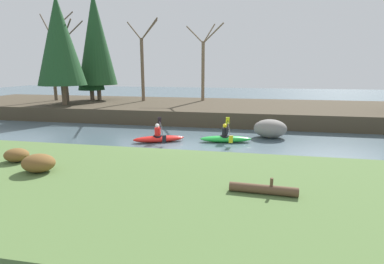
# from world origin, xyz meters

# --- Properties ---
(ground_plane) EXTENTS (90.00, 90.00, 0.00)m
(ground_plane) POSITION_xyz_m (0.00, 0.00, 0.00)
(ground_plane) COLOR #4C606B
(riverbank_near) EXTENTS (44.00, 7.32, 0.72)m
(riverbank_near) POSITION_xyz_m (0.00, -6.75, 0.36)
(riverbank_near) COLOR #56753D
(riverbank_near) RESTS_ON ground
(riverbank_far) EXTENTS (44.00, 9.46, 1.03)m
(riverbank_far) POSITION_xyz_m (0.00, 9.66, 0.51)
(riverbank_far) COLOR #473D2D
(riverbank_far) RESTS_ON ground
(conifer_tree_far_left) EXTENTS (3.59, 3.59, 8.18)m
(conifer_tree_far_left) POSITION_xyz_m (-10.98, 6.93, 5.87)
(conifer_tree_far_left) COLOR brown
(conifer_tree_far_left) RESTS_ON riverbank_far
(conifer_tree_left) EXTENTS (2.28, 2.28, 6.07)m
(conifer_tree_left) POSITION_xyz_m (-10.54, 10.41, 4.51)
(conifer_tree_left) COLOR brown
(conifer_tree_left) RESTS_ON riverbank_far
(conifer_tree_mid_left) EXTENTS (3.33, 3.33, 9.25)m
(conifer_tree_mid_left) POSITION_xyz_m (-10.01, 10.71, 6.33)
(conifer_tree_mid_left) COLOR brown
(conifer_tree_mid_left) RESTS_ON riverbank_far
(bare_tree_upstream) EXTENTS (4.29, 4.24, 7.86)m
(bare_tree_upstream) POSITION_xyz_m (-13.64, 9.78, 4.73)
(bare_tree_upstream) COLOR brown
(bare_tree_upstream) RESTS_ON riverbank_far
(bare_tree_mid_upstream) EXTENTS (3.79, 3.75, 6.90)m
(bare_tree_mid_upstream) POSITION_xyz_m (-12.06, 9.08, 4.28)
(bare_tree_mid_upstream) COLOR brown
(bare_tree_mid_upstream) RESTS_ON riverbank_far
(bare_tree_mid_downstream) EXTENTS (3.88, 3.83, 7.07)m
(bare_tree_mid_downstream) POSITION_xyz_m (-5.82, 10.83, 4.36)
(bare_tree_mid_downstream) COLOR brown
(bare_tree_mid_downstream) RESTS_ON riverbank_far
(bare_tree_downstream) EXTENTS (3.70, 3.66, 6.73)m
(bare_tree_downstream) POSITION_xyz_m (-0.74, 12.05, 4.20)
(bare_tree_downstream) COLOR #7A664C
(bare_tree_downstream) RESTS_ON riverbank_far
(shrub_clump_nearest) EXTENTS (0.85, 0.71, 0.46)m
(shrub_clump_nearest) POSITION_xyz_m (-4.51, -5.65, 0.95)
(shrub_clump_nearest) COLOR brown
(shrub_clump_nearest) RESTS_ON riverbank_near
(shrub_clump_second) EXTENTS (1.03, 0.86, 0.56)m
(shrub_clump_second) POSITION_xyz_m (-3.05, -6.43, 1.00)
(shrub_clump_second) COLOR brown
(shrub_clump_second) RESTS_ON riverbank_near
(kayaker_lead) EXTENTS (2.79, 2.06, 1.20)m
(kayaker_lead) POSITION_xyz_m (2.17, 1.34, 0.22)
(kayaker_lead) COLOR green
(kayaker_lead) RESTS_ON ground
(kayaker_middle) EXTENTS (2.71, 1.97, 1.20)m
(kayaker_middle) POSITION_xyz_m (-1.36, 0.69, 0.22)
(kayaker_middle) COLOR red
(kayaker_middle) RESTS_ON ground
(boulder_midstream) EXTENTS (1.84, 1.44, 1.04)m
(boulder_midstream) POSITION_xyz_m (4.54, 2.90, 0.52)
(boulder_midstream) COLOR gray
(boulder_midstream) RESTS_ON ground
(driftwood_log) EXTENTS (1.75, 0.34, 0.44)m
(driftwood_log) POSITION_xyz_m (3.76, -6.81, 0.84)
(driftwood_log) COLOR brown
(driftwood_log) RESTS_ON riverbank_near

